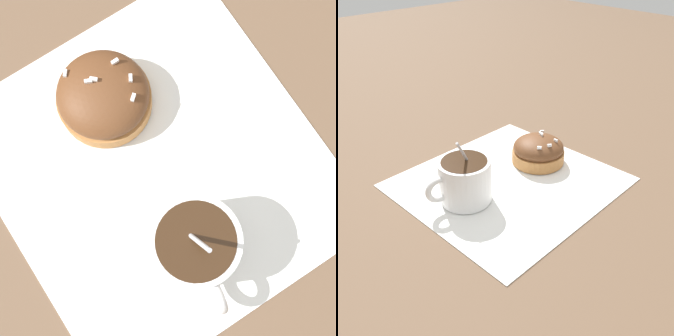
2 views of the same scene
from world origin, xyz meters
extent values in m
plane|color=brown|center=(0.00, 0.00, 0.00)|extent=(3.00, 3.00, 0.00)
cube|color=white|center=(0.00, 0.00, 0.00)|extent=(0.33, 0.31, 0.00)
cylinder|color=white|center=(0.08, -0.01, 0.04)|extent=(0.08, 0.08, 0.07)
cylinder|color=#331E0F|center=(0.08, -0.01, 0.06)|extent=(0.07, 0.07, 0.01)
torus|color=white|center=(0.12, -0.01, 0.04)|extent=(0.04, 0.01, 0.04)
ellipsoid|color=silver|center=(0.10, 0.00, 0.01)|extent=(0.03, 0.02, 0.01)
cylinder|color=silver|center=(0.07, -0.01, 0.06)|extent=(0.05, 0.01, 0.09)
cylinder|color=#B2753D|center=(-0.08, -0.01, 0.01)|extent=(0.09, 0.09, 0.02)
ellipsoid|color=brown|center=(-0.08, -0.01, 0.03)|extent=(0.09, 0.09, 0.04)
cube|color=white|center=(-0.08, 0.02, 0.05)|extent=(0.01, 0.01, 0.00)
cube|color=white|center=(-0.09, -0.02, 0.05)|extent=(0.01, 0.01, 0.00)
cube|color=white|center=(-0.10, 0.01, 0.05)|extent=(0.00, 0.01, 0.00)
cube|color=white|center=(-0.09, -0.01, 0.05)|extent=(0.01, 0.01, 0.00)
cube|color=white|center=(-0.06, 0.01, 0.05)|extent=(0.01, 0.01, 0.00)
cube|color=white|center=(-0.11, -0.03, 0.04)|extent=(0.01, 0.01, 0.00)
camera|label=1|loc=(0.09, -0.04, 0.53)|focal=60.00mm
camera|label=2|loc=(0.37, 0.38, 0.36)|focal=42.00mm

